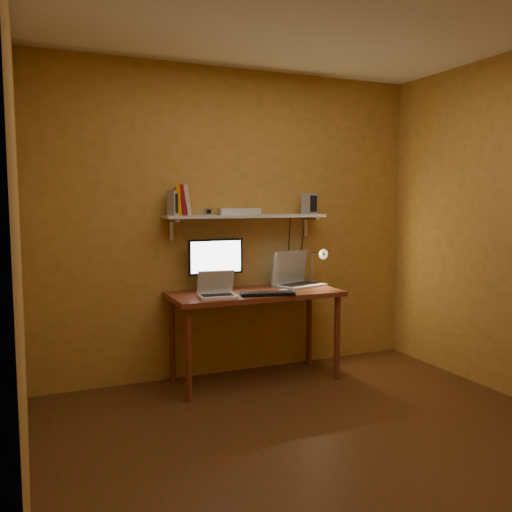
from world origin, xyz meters
name	(u,v)px	position (x,y,z in m)	size (l,w,h in m)	color
room	(333,233)	(0.00, 0.00, 1.30)	(3.44, 3.24, 2.64)	#502914
desk	(255,302)	(0.05, 1.28, 0.66)	(1.40, 0.60, 0.75)	brown
wall_shelf	(246,217)	(0.05, 1.47, 1.36)	(1.40, 0.25, 0.21)	silver
monitor	(216,262)	(-0.23, 1.45, 0.99)	(0.48, 0.21, 0.43)	black
laptop	(295,277)	(0.49, 1.43, 0.83)	(0.48, 0.41, 0.30)	#999CA1
netbook	(217,290)	(-0.32, 1.17, 0.81)	(0.30, 0.23, 0.21)	white
keyboard	(267,294)	(0.07, 1.08, 0.76)	(0.42, 0.14, 0.02)	black
mouse	(283,291)	(0.23, 1.12, 0.77)	(0.09, 0.06, 0.03)	white
desk_lamp	(318,261)	(0.71, 1.41, 0.96)	(0.09, 0.23, 0.38)	silver
speaker_left	(176,203)	(-0.55, 1.48, 1.47)	(0.11, 0.11, 0.19)	#999CA1
speaker_right	(309,204)	(0.64, 1.46, 1.47)	(0.10, 0.10, 0.18)	#999CA1
books	(184,200)	(-0.49, 1.49, 1.50)	(0.17, 0.18, 0.25)	orange
shelf_camera	(208,212)	(-0.31, 1.42, 1.41)	(0.10, 0.06, 0.06)	silver
router	(240,211)	(-0.01, 1.48, 1.40)	(0.33, 0.22, 0.05)	white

